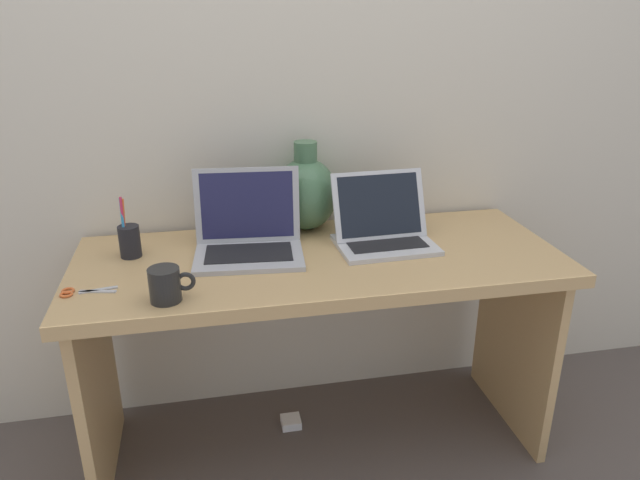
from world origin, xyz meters
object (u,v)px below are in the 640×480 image
(laptop_left, at_px, (248,231))
(green_vase, at_px, (306,193))
(coffee_mug, at_px, (166,285))
(scissors, at_px, (78,292))
(laptop_right, at_px, (382,226))
(pen_cup, at_px, (129,240))
(power_brick, at_px, (291,422))

(laptop_left, distance_m, green_vase, 0.28)
(coffee_mug, relative_size, scissors, 0.82)
(laptop_right, distance_m, scissors, 0.92)
(laptop_left, xyz_separation_m, pen_cup, (-0.36, 0.03, -0.01))
(laptop_right, bearing_deg, laptop_left, 177.65)
(scissors, bearing_deg, coffee_mug, -21.25)
(pen_cup, bearing_deg, coffee_mug, -69.52)
(coffee_mug, distance_m, pen_cup, 0.34)
(laptop_left, height_order, pen_cup, laptop_left)
(pen_cup, distance_m, power_brick, 0.89)
(coffee_mug, xyz_separation_m, power_brick, (0.36, 0.31, -0.74))
(green_vase, height_order, scissors, green_vase)
(pen_cup, xyz_separation_m, power_brick, (0.48, -0.01, -0.75))
(laptop_right, height_order, pen_cup, laptop_right)
(green_vase, bearing_deg, pen_cup, -166.64)
(coffee_mug, bearing_deg, green_vase, 45.35)
(laptop_left, relative_size, pen_cup, 1.84)
(laptop_left, height_order, coffee_mug, laptop_left)
(pen_cup, relative_size, power_brick, 2.70)
(laptop_left, bearing_deg, coffee_mug, -129.65)
(green_vase, bearing_deg, laptop_right, -40.80)
(scissors, bearing_deg, power_brick, 20.35)
(green_vase, relative_size, scissors, 2.06)
(green_vase, bearing_deg, scissors, -152.05)
(green_vase, relative_size, power_brick, 4.31)
(laptop_left, relative_size, laptop_right, 1.11)
(laptop_left, height_order, laptop_right, laptop_left)
(laptop_left, bearing_deg, pen_cup, 174.76)
(laptop_left, bearing_deg, green_vase, 38.43)
(laptop_right, distance_m, power_brick, 0.82)
(pen_cup, bearing_deg, laptop_left, -5.24)
(coffee_mug, relative_size, power_brick, 1.71)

